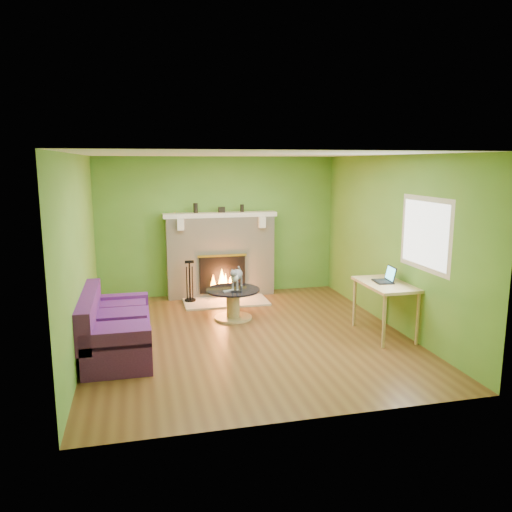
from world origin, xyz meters
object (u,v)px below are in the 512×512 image
Objects in this scene: sofa at (114,329)px; cat at (237,277)px; coffee_table at (233,302)px; desk at (385,289)px.

sofa is 2.22m from cat.
cat is (0.08, 0.05, 0.39)m from coffee_table.
sofa is at bearing -125.09° from cat.
desk is (3.81, -0.22, 0.37)m from sofa.
coffee_table is at bearing -123.38° from cat.
sofa is 3.15× the size of cat.
desk is at bearing -3.36° from sofa.
sofa is 3.83m from desk.
cat is (1.89, 1.10, 0.35)m from sofa.
sofa is at bearing -149.79° from coffee_table.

